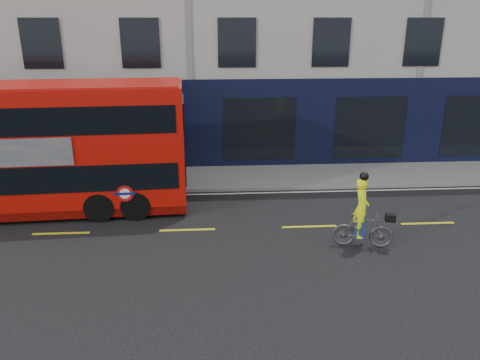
{
  "coord_description": "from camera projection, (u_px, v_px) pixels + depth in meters",
  "views": [
    {
      "loc": [
        0.83,
        -12.33,
        6.51
      ],
      "look_at": [
        1.77,
        2.38,
        1.37
      ],
      "focal_mm": 35.0,
      "sensor_mm": 36.0,
      "label": 1
    }
  ],
  "objects": [
    {
      "name": "road_edge_line",
      "position": [
        191.0,
        194.0,
        18.14
      ],
      "size": [
        58.0,
        0.1,
        0.01
      ],
      "primitive_type": "cube",
      "color": "silver",
      "rests_on": "ground"
    },
    {
      "name": "pavement",
      "position": [
        192.0,
        178.0,
        19.81
      ],
      "size": [
        60.0,
        3.0,
        0.12
      ],
      "primitive_type": "cube",
      "color": "gray",
      "rests_on": "ground"
    },
    {
      "name": "bus",
      "position": [
        22.0,
        149.0,
        15.82
      ],
      "size": [
        11.2,
        3.11,
        4.47
      ],
      "rotation": [
        0.0,
        0.0,
        0.05
      ],
      "color": "#BF0F07",
      "rests_on": "ground"
    },
    {
      "name": "lane_dashes",
      "position": [
        187.0,
        230.0,
        15.12
      ],
      "size": [
        58.0,
        0.12,
        0.01
      ],
      "primitive_type": null,
      "color": "gold",
      "rests_on": "ground"
    },
    {
      "name": "ground",
      "position": [
        185.0,
        252.0,
        13.71
      ],
      "size": [
        120.0,
        120.0,
        0.0
      ],
      "primitive_type": "plane",
      "color": "black",
      "rests_on": "ground"
    },
    {
      "name": "cyclist",
      "position": [
        362.0,
        222.0,
        13.78
      ],
      "size": [
        1.85,
        0.85,
        2.35
      ],
      "rotation": [
        0.0,
        0.0,
        -0.2
      ],
      "color": "#4A4C4F",
      "rests_on": "ground"
    },
    {
      "name": "kerb",
      "position": [
        191.0,
        190.0,
        18.4
      ],
      "size": [
        60.0,
        0.12,
        0.13
      ],
      "primitive_type": "cube",
      "color": "gray",
      "rests_on": "ground"
    }
  ]
}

